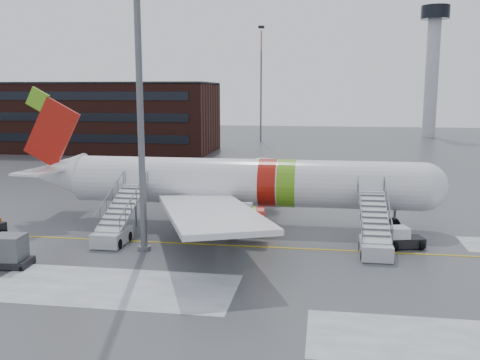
% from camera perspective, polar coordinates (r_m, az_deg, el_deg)
% --- Properties ---
extents(ground, '(260.00, 260.00, 0.00)m').
position_cam_1_polar(ground, '(38.92, 0.40, -6.65)').
color(ground, '#494C4F').
rests_on(ground, ground).
extents(airliner, '(35.03, 32.97, 11.18)m').
position_cam_1_polar(airliner, '(43.56, -0.83, -0.29)').
color(airliner, white).
rests_on(airliner, ground).
extents(airstair_fwd, '(2.05, 7.70, 3.48)m').
position_cam_1_polar(airstair_fwd, '(37.25, 14.20, -5.99)').
color(airstair_fwd, '#B1B5B9').
rests_on(airstair_fwd, ground).
extents(airstair_aft, '(2.05, 7.70, 3.48)m').
position_cam_1_polar(airstair_aft, '(39.91, -13.13, -4.91)').
color(airstair_aft, '#B3B5BA').
rests_on(airstair_aft, ground).
extents(pushback_tug, '(2.87, 2.42, 1.49)m').
position_cam_1_polar(pushback_tug, '(39.12, 16.90, -5.99)').
color(pushback_tug, black).
rests_on(pushback_tug, ground).
extents(uld_container, '(2.59, 1.97, 2.01)m').
position_cam_1_polar(uld_container, '(36.39, -23.37, -7.07)').
color(uld_container, black).
rests_on(uld_container, ground).
extents(light_mast_near, '(1.20, 1.20, 27.75)m').
position_cam_1_polar(light_mast_near, '(36.23, -10.83, 14.80)').
color(light_mast_near, '#595B60').
rests_on(light_mast_near, ground).
extents(terminal_building, '(62.00, 16.11, 12.30)m').
position_cam_1_polar(terminal_building, '(105.03, -19.97, 6.41)').
color(terminal_building, '#3F1E16').
rests_on(terminal_building, ground).
extents(control_tower, '(6.40, 6.40, 30.00)m').
position_cam_1_polar(control_tower, '(134.45, 19.88, 12.33)').
color(control_tower, '#B2B5BA').
rests_on(control_tower, ground).
extents(light_mast_far_n, '(1.20, 1.20, 24.25)m').
position_cam_1_polar(light_mast_far_n, '(115.80, 2.26, 10.99)').
color(light_mast_far_n, '#595B60').
rests_on(light_mast_far_n, ground).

